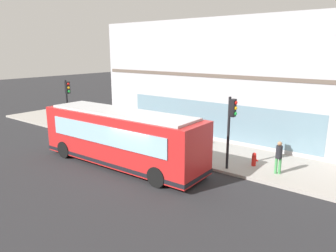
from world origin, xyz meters
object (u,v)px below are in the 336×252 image
(fire_hydrant, at_px, (254,159))
(pedestrian_walking_along_curb, at_px, (114,119))
(pedestrian_by_light_pole, at_px, (279,155))
(newspaper_vending_box, at_px, (137,133))
(city_bus_nearside, at_px, (121,138))
(pedestrian_near_building_entrance, at_px, (185,133))
(traffic_light_near_corner, at_px, (231,120))
(traffic_light_down_block, at_px, (68,96))

(fire_hydrant, distance_m, pedestrian_walking_along_curb, 11.36)
(pedestrian_by_light_pole, height_order, newspaper_vending_box, pedestrian_by_light_pole)
(city_bus_nearside, bearing_deg, pedestrian_walking_along_curb, 50.15)
(pedestrian_near_building_entrance, xyz_separation_m, newspaper_vending_box, (-0.52, 3.71, -0.51))
(fire_hydrant, xyz_separation_m, pedestrian_near_building_entrance, (0.37, 4.80, 0.60))
(traffic_light_near_corner, bearing_deg, pedestrian_near_building_entrance, 67.69)
(traffic_light_down_block, height_order, newspaper_vending_box, traffic_light_down_block)
(pedestrian_walking_along_curb, bearing_deg, traffic_light_down_block, 115.99)
(pedestrian_near_building_entrance, bearing_deg, traffic_light_near_corner, -112.31)
(city_bus_nearside, distance_m, pedestrian_by_light_pole, 8.34)
(traffic_light_down_block, bearing_deg, fire_hydrant, -85.16)
(traffic_light_near_corner, relative_size, pedestrian_by_light_pole, 2.26)
(city_bus_nearside, distance_m, newspaper_vending_box, 4.62)
(traffic_light_near_corner, xyz_separation_m, fire_hydrant, (1.24, -0.86, -2.31))
(fire_hydrant, height_order, pedestrian_by_light_pole, pedestrian_by_light_pole)
(pedestrian_walking_along_curb, bearing_deg, fire_hydrant, -92.01)
(pedestrian_by_light_pole, bearing_deg, pedestrian_walking_along_curb, 86.72)
(pedestrian_by_light_pole, distance_m, newspaper_vending_box, 9.92)
(pedestrian_walking_along_curb, bearing_deg, traffic_light_near_corner, -98.90)
(fire_hydrant, xyz_separation_m, pedestrian_by_light_pole, (-0.33, -1.40, 0.61))
(city_bus_nearside, height_order, newspaper_vending_box, city_bus_nearside)
(traffic_light_down_block, relative_size, fire_hydrant, 5.23)
(fire_hydrant, bearing_deg, traffic_light_down_block, 94.84)
(city_bus_nearside, height_order, pedestrian_walking_along_curb, city_bus_nearside)
(pedestrian_near_building_entrance, xyz_separation_m, pedestrian_by_light_pole, (-0.70, -6.19, 0.01))
(city_bus_nearside, height_order, fire_hydrant, city_bus_nearside)
(city_bus_nearside, height_order, traffic_light_near_corner, traffic_light_near_corner)
(newspaper_vending_box, bearing_deg, city_bus_nearside, -147.80)
(pedestrian_walking_along_curb, height_order, pedestrian_by_light_pole, pedestrian_walking_along_curb)
(city_bus_nearside, bearing_deg, traffic_light_down_block, 72.38)
(city_bus_nearside, relative_size, traffic_light_down_block, 2.61)
(pedestrian_near_building_entrance, height_order, pedestrian_walking_along_curb, pedestrian_walking_along_curb)
(city_bus_nearside, relative_size, newspaper_vending_box, 11.22)
(fire_hydrant, bearing_deg, newspaper_vending_box, 91.02)
(newspaper_vending_box, bearing_deg, pedestrian_near_building_entrance, -81.99)
(city_bus_nearside, height_order, pedestrian_near_building_entrance, city_bus_nearside)
(pedestrian_walking_along_curb, relative_size, newspaper_vending_box, 1.93)
(fire_hydrant, bearing_deg, traffic_light_near_corner, 145.41)
(pedestrian_walking_along_curb, bearing_deg, pedestrian_near_building_entrance, -90.23)
(traffic_light_down_block, xyz_separation_m, pedestrian_near_building_entrance, (1.62, -9.91, -1.73))
(city_bus_nearside, distance_m, traffic_light_down_block, 9.12)
(fire_hydrant, height_order, pedestrian_near_building_entrance, pedestrian_near_building_entrance)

